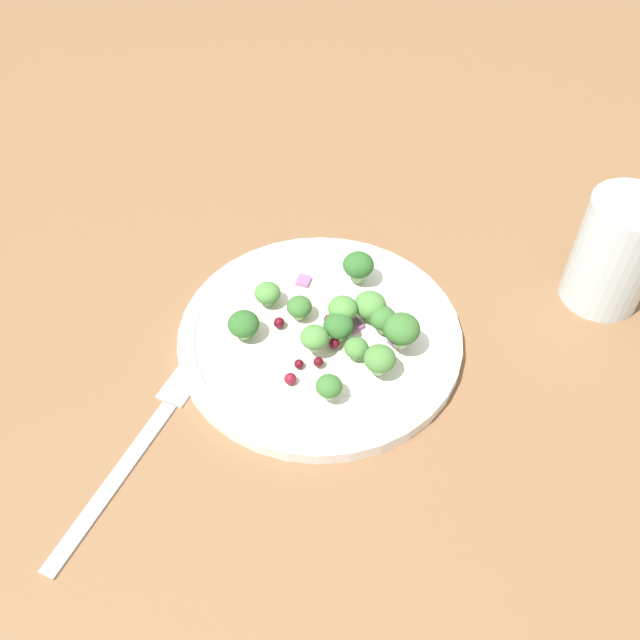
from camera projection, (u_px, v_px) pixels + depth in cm
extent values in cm
cube|color=brown|center=(325.00, 324.00, 61.89)|extent=(180.00, 180.00, 2.00)
cylinder|color=white|center=(320.00, 336.00, 58.80)|extent=(24.01, 24.01, 1.20)
torus|color=white|center=(320.00, 332.00, 58.35)|extent=(23.09, 23.09, 1.00)
cylinder|color=white|center=(320.00, 331.00, 58.28)|extent=(13.93, 13.93, 0.20)
cylinder|color=#8EB77A|center=(268.00, 301.00, 59.99)|extent=(0.85, 0.85, 0.85)
ellipsoid|color=#4C843D|center=(268.00, 293.00, 59.23)|extent=(2.27, 2.27, 1.70)
cylinder|color=#ADD18E|center=(356.00, 355.00, 56.03)|extent=(0.74, 0.74, 0.74)
ellipsoid|color=#477A38|center=(356.00, 348.00, 55.37)|extent=(1.98, 1.98, 1.49)
cylinder|color=#ADD18E|center=(245.00, 333.00, 57.40)|extent=(0.98, 0.98, 0.98)
ellipsoid|color=#2D6028|center=(244.00, 324.00, 56.53)|extent=(2.60, 2.60, 1.95)
cylinder|color=#ADD18E|center=(338.00, 334.00, 57.12)|extent=(0.94, 0.94, 0.94)
ellipsoid|color=#2D6028|center=(338.00, 326.00, 56.28)|extent=(2.50, 2.50, 1.87)
cylinder|color=#8EB77A|center=(358.00, 275.00, 61.55)|extent=(1.04, 1.04, 1.04)
ellipsoid|color=#2D6028|center=(358.00, 265.00, 60.62)|extent=(2.77, 2.77, 2.08)
cylinder|color=#ADD18E|center=(314.00, 345.00, 55.79)|extent=(0.86, 0.86, 0.86)
ellipsoid|color=#4C843D|center=(314.00, 337.00, 55.03)|extent=(2.29, 2.29, 1.71)
cylinder|color=#ADD18E|center=(400.00, 340.00, 56.10)|extent=(1.12, 1.12, 1.12)
ellipsoid|color=#386B2D|center=(402.00, 329.00, 55.10)|extent=(2.99, 2.99, 2.24)
cylinder|color=#9EC684|center=(369.00, 315.00, 58.75)|extent=(1.02, 1.02, 1.02)
ellipsoid|color=#4C843D|center=(370.00, 305.00, 57.84)|extent=(2.72, 2.72, 2.04)
cylinder|color=#9EC684|center=(346.00, 316.00, 58.02)|extent=(0.93, 0.93, 0.93)
ellipsoid|color=#4C843D|center=(347.00, 307.00, 57.20)|extent=(2.47, 2.47, 1.85)
cylinder|color=#ADD18E|center=(329.00, 393.00, 53.11)|extent=(0.77, 0.77, 0.77)
ellipsoid|color=#386B2D|center=(329.00, 386.00, 52.43)|extent=(2.05, 2.05, 1.54)
cylinder|color=#ADD18E|center=(302.00, 317.00, 58.63)|extent=(0.81, 0.81, 0.81)
ellipsoid|color=#386B2D|center=(302.00, 309.00, 57.90)|extent=(2.16, 2.16, 1.62)
cylinder|color=#9EC684|center=(382.00, 327.00, 57.60)|extent=(0.86, 0.86, 0.86)
ellipsoid|color=#386B2D|center=(383.00, 319.00, 56.83)|extent=(2.29, 2.29, 1.71)
cylinder|color=#9EC684|center=(379.00, 368.00, 54.67)|extent=(0.95, 0.95, 0.95)
ellipsoid|color=#477A38|center=(380.00, 359.00, 53.82)|extent=(2.54, 2.54, 1.90)
sphere|color=maroon|center=(290.00, 379.00, 54.15)|extent=(0.98, 0.98, 0.98)
sphere|color=maroon|center=(329.00, 320.00, 57.88)|extent=(0.92, 0.92, 0.92)
sphere|color=#4C0A14|center=(299.00, 364.00, 55.19)|extent=(0.79, 0.79, 0.79)
sphere|color=#4C0A14|center=(279.00, 323.00, 57.94)|extent=(0.95, 0.95, 0.95)
sphere|color=#4C0A14|center=(318.00, 362.00, 55.10)|extent=(0.82, 0.82, 0.82)
sphere|color=#4C0A14|center=(334.00, 343.00, 56.31)|extent=(0.92, 0.92, 0.92)
cube|color=#934C84|center=(355.00, 325.00, 58.30)|extent=(1.28, 1.22, 0.38)
cube|color=#A35B93|center=(300.00, 283.00, 61.76)|extent=(1.68, 1.69, 0.52)
cube|color=#934C84|center=(396.00, 341.00, 56.91)|extent=(1.15, 1.23, 0.39)
cube|color=silver|center=(113.00, 482.00, 50.01)|extent=(9.03, 13.32, 0.50)
cube|color=silver|center=(181.00, 387.00, 55.66)|extent=(3.95, 4.33, 0.50)
cylinder|color=silver|center=(615.00, 253.00, 59.00)|extent=(6.96, 6.96, 10.47)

